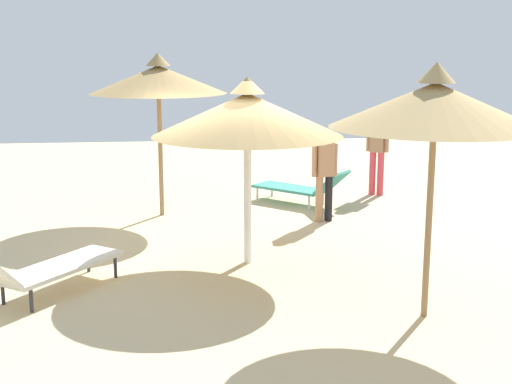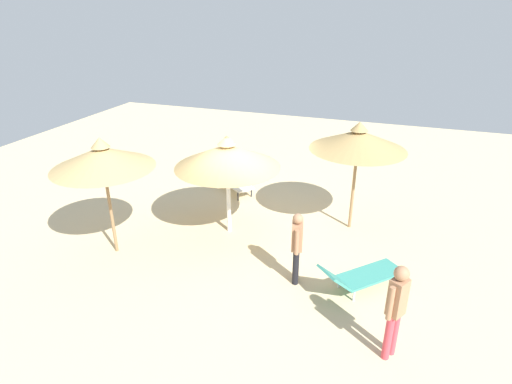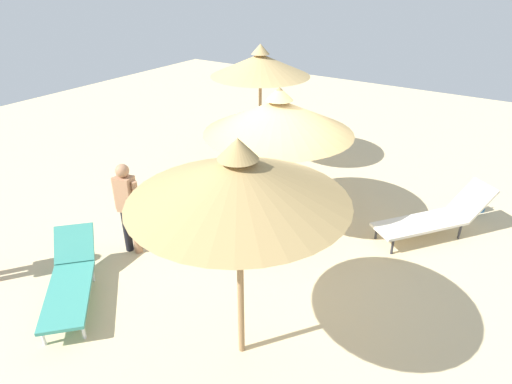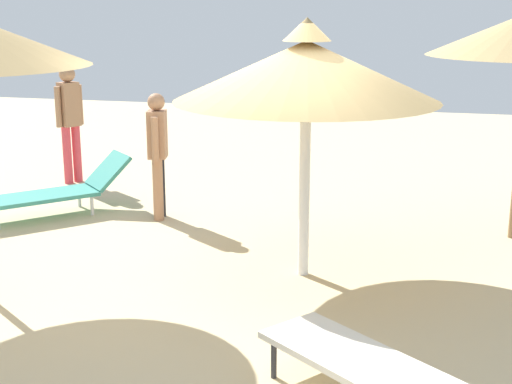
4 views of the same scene
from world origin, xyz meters
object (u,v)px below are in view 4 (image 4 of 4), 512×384
object	(u,v)px
parasol_umbrella_near_left	(306,71)
person_standing_front	(158,149)
lounge_chair_center	(404,372)
lounge_chair_back	(60,189)
person_standing_near_right	(70,117)

from	to	relation	value
parasol_umbrella_near_left	person_standing_front	size ratio (longest dim) A/B	1.60
parasol_umbrella_near_left	person_standing_front	world-z (taller)	parasol_umbrella_near_left
person_standing_front	parasol_umbrella_near_left	bearing A→B (deg)	-35.32
parasol_umbrella_near_left	lounge_chair_center	distance (m)	3.26
lounge_chair_center	lounge_chair_back	distance (m)	6.03
parasol_umbrella_near_left	lounge_chair_back	size ratio (longest dim) A/B	1.46
person_standing_near_right	lounge_chair_back	bearing A→B (deg)	-67.53
lounge_chair_back	person_standing_near_right	xyz separation A→B (m)	(-0.68, 1.64, 0.68)
parasol_umbrella_near_left	lounge_chair_back	distance (m)	4.08
person_standing_front	lounge_chair_center	bearing A→B (deg)	-51.37
lounge_chair_back	person_standing_near_right	world-z (taller)	person_standing_near_right
person_standing_near_right	person_standing_front	distance (m)	2.47
parasol_umbrella_near_left	person_standing_near_right	xyz separation A→B (m)	(-4.12, 2.99, -1.04)
lounge_chair_back	person_standing_front	world-z (taller)	person_standing_front
lounge_chair_center	person_standing_near_right	distance (m)	7.67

